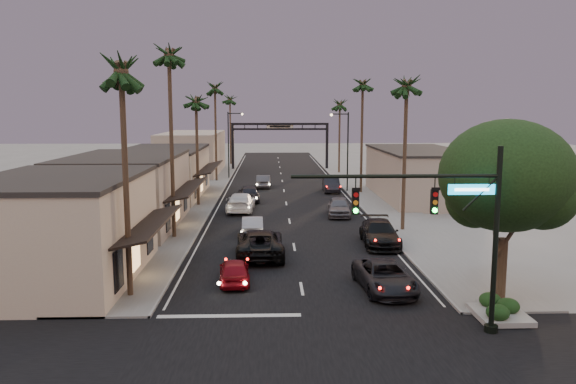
{
  "coord_description": "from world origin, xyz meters",
  "views": [
    {
      "loc": [
        -1.64,
        -18.13,
        9.21
      ],
      "look_at": [
        -0.13,
        27.85,
        2.5
      ],
      "focal_mm": 35.0,
      "sensor_mm": 36.0,
      "label": 1
    }
  ],
  "objects": [
    {
      "name": "oncoming_silver",
      "position": [
        -2.94,
        22.83,
        0.72
      ],
      "size": [
        1.67,
        4.4,
        1.43
      ],
      "primitive_type": "imported",
      "rotation": [
        0.0,
        0.0,
        3.18
      ],
      "color": "#949499",
      "rests_on": "ground"
    },
    {
      "name": "oncoming_white",
      "position": [
        -4.32,
        32.8,
        0.85
      ],
      "size": [
        2.6,
        5.96,
        1.7
      ],
      "primitive_type": "imported",
      "rotation": [
        0.0,
        0.0,
        3.1
      ],
      "color": "silver",
      "rests_on": "ground"
    },
    {
      "name": "storefront_near",
      "position": [
        -13.0,
        12.0,
        2.75
      ],
      "size": [
        8.0,
        12.0,
        5.5
      ],
      "primitive_type": "cube",
      "color": "#BDA890",
      "rests_on": "ground"
    },
    {
      "name": "oncoming_dgrey",
      "position": [
        -3.77,
        38.3,
        0.85
      ],
      "size": [
        2.47,
        5.14,
        1.7
      ],
      "primitive_type": "imported",
      "rotation": [
        0.0,
        0.0,
        3.24
      ],
      "color": "black",
      "rests_on": "ground"
    },
    {
      "name": "traffic_signal",
      "position": [
        5.69,
        4.0,
        5.08
      ],
      "size": [
        8.51,
        0.22,
        7.8
      ],
      "color": "black",
      "rests_on": "ground"
    },
    {
      "name": "palm_rc",
      "position": [
        8.6,
        64.0,
        10.47
      ],
      "size": [
        3.2,
        3.2,
        12.2
      ],
      "color": "#38281C",
      "rests_on": "ground"
    },
    {
      "name": "oncoming_grey_far",
      "position": [
        -2.41,
        48.73,
        0.76
      ],
      "size": [
        1.67,
        4.62,
        1.51
      ],
      "primitive_type": "imported",
      "rotation": [
        0.0,
        0.0,
        3.13
      ],
      "color": "#444448",
      "rests_on": "ground"
    },
    {
      "name": "palm_far",
      "position": [
        -8.3,
        78.0,
        11.44
      ],
      "size": [
        3.2,
        3.2,
        13.2
      ],
      "color": "#38281C",
      "rests_on": "ground"
    },
    {
      "name": "sidewalk_left",
      "position": [
        -9.5,
        52.0,
        0.06
      ],
      "size": [
        5.0,
        92.0,
        0.12
      ],
      "primitive_type": "cube",
      "color": "slate",
      "rests_on": "ground"
    },
    {
      "name": "palm_ra",
      "position": [
        8.6,
        24.0,
        11.44
      ],
      "size": [
        3.2,
        3.2,
        13.2
      ],
      "color": "#38281C",
      "rests_on": "ground"
    },
    {
      "name": "storefront_far",
      "position": [
        -13.0,
        42.0,
        2.5
      ],
      "size": [
        8.0,
        16.0,
        5.0
      ],
      "primitive_type": "cube",
      "color": "#BDA890",
      "rests_on": "ground"
    },
    {
      "name": "curbside_black",
      "position": [
        5.9,
        19.36,
        0.85
      ],
      "size": [
        2.65,
        5.94,
        1.69
      ],
      "primitive_type": "imported",
      "rotation": [
        0.0,
        0.0,
        -0.05
      ],
      "color": "black",
      "rests_on": "ground"
    },
    {
      "name": "building_right",
      "position": [
        14.0,
        40.0,
        2.5
      ],
      "size": [
        8.0,
        18.0,
        5.0
      ],
      "primitive_type": "cube",
      "color": "gray",
      "rests_on": "ground"
    },
    {
      "name": "sidewalk_right",
      "position": [
        9.5,
        52.0,
        0.06
      ],
      "size": [
        5.0,
        92.0,
        0.12
      ],
      "primitive_type": "cube",
      "color": "slate",
      "rests_on": "ground"
    },
    {
      "name": "palm_lb",
      "position": [
        -8.6,
        22.0,
        13.39
      ],
      "size": [
        3.2,
        3.2,
        15.2
      ],
      "color": "#38281C",
      "rests_on": "ground"
    },
    {
      "name": "oncoming_pickup",
      "position": [
        -2.28,
        16.64,
        0.88
      ],
      "size": [
        3.1,
        6.42,
        1.76
      ],
      "primitive_type": "imported",
      "rotation": [
        0.0,
        0.0,
        3.17
      ],
      "color": "black",
      "rests_on": "ground"
    },
    {
      "name": "palm_lc",
      "position": [
        -8.6,
        36.0,
        10.47
      ],
      "size": [
        3.2,
        3.2,
        12.2
      ],
      "color": "#38281C",
      "rests_on": "ground"
    },
    {
      "name": "streetlight_left",
      "position": [
        -6.92,
        58.0,
        5.33
      ],
      "size": [
        2.13,
        0.3,
        9.0
      ],
      "color": "black",
      "rests_on": "ground"
    },
    {
      "name": "oncoming_red",
      "position": [
        -3.56,
        11.14,
        0.67
      ],
      "size": [
        1.89,
        4.07,
        1.35
      ],
      "primitive_type": "imported",
      "rotation": [
        0.0,
        0.0,
        3.22
      ],
      "color": "maroon",
      "rests_on": "ground"
    },
    {
      "name": "curbside_far",
      "position": [
        5.36,
        45.01,
        0.83
      ],
      "size": [
        1.88,
        5.09,
        1.66
      ],
      "primitive_type": "imported",
      "rotation": [
        0.0,
        0.0,
        -0.02
      ],
      "color": "black",
      "rests_on": "ground"
    },
    {
      "name": "cross_street",
      "position": [
        0.0,
        0.0,
        0.0
      ],
      "size": [
        80.0,
        12.0,
        0.02
      ],
      "primitive_type": "cube",
      "color": "black",
      "rests_on": "ground"
    },
    {
      "name": "planter",
      "position": [
        8.6,
        5.5,
        0.0
      ],
      "size": [
        2.2,
        2.6,
        0.24
      ],
      "primitive_type": "cube",
      "color": "gray",
      "rests_on": "ground"
    },
    {
      "name": "palm_la",
      "position": [
        -8.6,
        9.0,
        11.44
      ],
      "size": [
        3.2,
        3.2,
        13.2
      ],
      "color": "#38281C",
      "rests_on": "ground"
    },
    {
      "name": "storefront_dist",
      "position": [
        -13.0,
        65.0,
        3.0
      ],
      "size": [
        8.0,
        20.0,
        6.0
      ],
      "primitive_type": "cube",
      "color": "gray",
      "rests_on": "ground"
    },
    {
      "name": "palm_ld",
      "position": [
        -8.6,
        55.0,
        12.42
      ],
      "size": [
        3.2,
        3.2,
        14.2
      ],
      "color": "#38281C",
      "rests_on": "ground"
    },
    {
      "name": "curbside_near",
      "position": [
        4.25,
        9.64,
        0.74
      ],
      "size": [
        2.9,
        5.53,
        1.48
      ],
      "primitive_type": "imported",
      "rotation": [
        0.0,
        0.0,
        0.08
      ],
      "color": "black",
      "rests_on": "ground"
    },
    {
      "name": "road",
      "position": [
        0.0,
        45.0,
        0.0
      ],
      "size": [
        14.0,
        120.0,
        0.02
      ],
      "primitive_type": "cube",
      "color": "black",
      "rests_on": "ground"
    },
    {
      "name": "ground",
      "position": [
        0.0,
        40.0,
        0.0
      ],
      "size": [
        200.0,
        200.0,
        0.0
      ],
      "primitive_type": "plane",
      "color": "slate",
      "rests_on": "ground"
    },
    {
      "name": "curbside_grey",
      "position": [
        4.43,
        30.23,
        0.82
      ],
      "size": [
        2.38,
        4.98,
        1.64
      ],
      "primitive_type": "imported",
      "rotation": [
        0.0,
        0.0,
        -0.09
      ],
      "color": "#58575D",
      "rests_on": "ground"
    },
    {
      "name": "storefront_mid",
      "position": [
        -13.0,
        26.0,
        2.75
      ],
      "size": [
        8.0,
        14.0,
        5.5
      ],
      "primitive_type": "cube",
      "color": "gray",
      "rests_on": "ground"
    },
    {
      "name": "palm_rb",
      "position": [
        8.6,
        44.0,
        12.42
      ],
      "size": [
        3.2,
        3.2,
        14.2
      ],
      "color": "#38281C",
      "rests_on": "ground"
    },
    {
      "name": "streetlight_right",
      "position": [
        6.92,
        45.0,
        5.33
      ],
      "size": [
        2.13,
        0.3,
        9.0
      ],
      "color": "black",
      "rests_on": "ground"
    },
    {
      "name": "corner_tree",
      "position": [
        9.48,
        7.45,
        5.98
      ],
      "size": [
        6.2,
        6.2,
        8.8
      ],
      "color": "#38281C",
      "rests_on": "ground"
    },
    {
      "name": "arch",
      "position": [
        0.0,
        70.0,
        5.53
      ],
      "size": [
        15.2,
        0.4,
        7.27
      ],
      "color": "black",
      "rests_on": "ground"
    }
  ]
}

